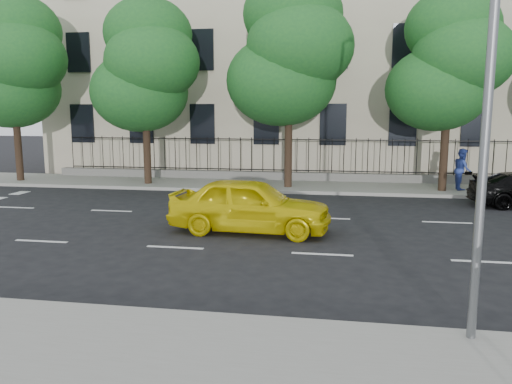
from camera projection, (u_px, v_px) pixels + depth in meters
ground at (318, 287)px, 10.56m from camera, size 120.00×120.00×0.00m
far_sidewalk at (331, 187)px, 24.18m from camera, size 60.00×4.00×0.15m
lane_markings at (325, 234)px, 15.18m from camera, size 49.60×4.62×0.01m
masonry_building at (337, 26)px, 31.46m from camera, size 34.60×12.11×18.50m
iron_fence at (332, 171)px, 25.74m from camera, size 30.00×0.50×2.20m
street_light at (484, 14)px, 7.61m from camera, size 0.25×3.32×8.05m
tree_a at (15, 63)px, 25.19m from camera, size 5.71×5.31×9.39m
tree_b at (146, 66)px, 24.10m from camera, size 5.53×5.12×8.97m
tree_c at (291, 51)px, 22.87m from camera, size 5.89×5.50×9.80m
tree_d at (450, 62)px, 21.82m from camera, size 5.34×4.94×8.84m
yellow_taxi at (250, 205)px, 15.30m from camera, size 5.06×2.29×1.69m
pedestrian_far at (462, 169)px, 22.64m from camera, size 0.73×0.93×1.89m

